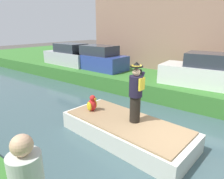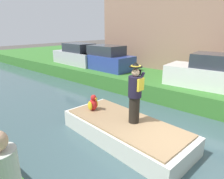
{
  "view_description": "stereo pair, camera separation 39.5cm",
  "coord_description": "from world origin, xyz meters",
  "px_view_note": "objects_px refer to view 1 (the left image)",
  "views": [
    {
      "loc": [
        -4.7,
        -1.52,
        3.48
      ],
      "look_at": [
        0.05,
        2.05,
        1.61
      ],
      "focal_mm": 31.58,
      "sensor_mm": 36.0,
      "label": 1
    },
    {
      "loc": [
        -4.45,
        -1.83,
        3.48
      ],
      "look_at": [
        0.05,
        2.05,
        1.61
      ],
      "focal_mm": 31.58,
      "sensor_mm": 36.0,
      "label": 2
    }
  ],
  "objects_px": {
    "parked_car_silver": "(70,56)",
    "parrot_plush": "(92,104)",
    "parked_car_white": "(207,72)",
    "parked_car_blue": "(98,59)",
    "boat": "(126,130)",
    "person_pirate": "(136,93)"
  },
  "relations": [
    {
      "from": "boat",
      "to": "parked_car_blue",
      "type": "distance_m",
      "value": 7.42
    },
    {
      "from": "boat",
      "to": "parrot_plush",
      "type": "distance_m",
      "value": 1.49
    },
    {
      "from": "boat",
      "to": "parrot_plush",
      "type": "height_order",
      "value": "parrot_plush"
    },
    {
      "from": "parked_car_silver",
      "to": "parrot_plush",
      "type": "bearing_deg",
      "value": -126.43
    },
    {
      "from": "boat",
      "to": "parked_car_silver",
      "type": "bearing_deg",
      "value": 58.71
    },
    {
      "from": "boat",
      "to": "parked_car_blue",
      "type": "bearing_deg",
      "value": 47.71
    },
    {
      "from": "parked_car_silver",
      "to": "parked_car_white",
      "type": "bearing_deg",
      "value": -90.0
    },
    {
      "from": "person_pirate",
      "to": "parked_car_white",
      "type": "bearing_deg",
      "value": -15.93
    },
    {
      "from": "parrot_plush",
      "to": "parked_car_silver",
      "type": "bearing_deg",
      "value": 53.57
    },
    {
      "from": "boat",
      "to": "parked_car_blue",
      "type": "height_order",
      "value": "parked_car_blue"
    },
    {
      "from": "person_pirate",
      "to": "parked_car_blue",
      "type": "relative_size",
      "value": 0.45
    },
    {
      "from": "parked_car_white",
      "to": "parked_car_blue",
      "type": "xyz_separation_m",
      "value": [
        0.0,
        6.61,
        0.0
      ]
    },
    {
      "from": "parked_car_white",
      "to": "parrot_plush",
      "type": "bearing_deg",
      "value": 152.75
    },
    {
      "from": "boat",
      "to": "parked_car_white",
      "type": "distance_m",
      "value": 5.2
    },
    {
      "from": "person_pirate",
      "to": "parked_car_white",
      "type": "relative_size",
      "value": 0.45
    },
    {
      "from": "parked_car_white",
      "to": "parked_car_blue",
      "type": "relative_size",
      "value": 1.0
    },
    {
      "from": "boat",
      "to": "parrot_plush",
      "type": "relative_size",
      "value": 7.65
    },
    {
      "from": "boat",
      "to": "parrot_plush",
      "type": "xyz_separation_m",
      "value": [
        -0.04,
        1.38,
        0.55
      ]
    },
    {
      "from": "boat",
      "to": "parked_car_white",
      "type": "xyz_separation_m",
      "value": [
        4.94,
        -1.18,
        1.13
      ]
    },
    {
      "from": "parked_car_blue",
      "to": "parked_car_silver",
      "type": "xyz_separation_m",
      "value": [
        0.0,
        2.69,
        0.0
      ]
    },
    {
      "from": "boat",
      "to": "parked_car_blue",
      "type": "xyz_separation_m",
      "value": [
        4.94,
        5.43,
        1.13
      ]
    },
    {
      "from": "parked_car_blue",
      "to": "boat",
      "type": "bearing_deg",
      "value": -132.29
    }
  ]
}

